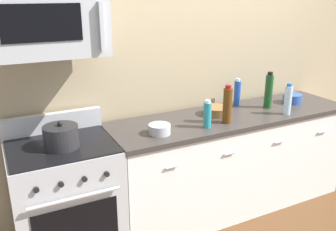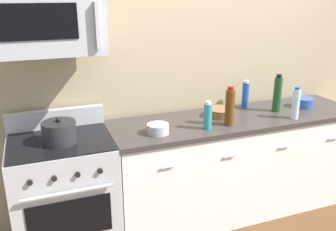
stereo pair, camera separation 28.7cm
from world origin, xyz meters
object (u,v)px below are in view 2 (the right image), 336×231
(microwave, at_px, (47,24))
(stockpot, at_px, (59,132))
(range_oven, at_px, (65,194))
(bottle_soda_blue, at_px, (245,94))
(bottle_wine_green, at_px, (277,94))
(bowl_wooden_salad, at_px, (221,112))
(bowl_blue_mixing, at_px, (304,102))
(bowl_steel_prep, at_px, (158,129))
(bottle_dish_soap, at_px, (208,116))
(bottle_water_clear, at_px, (296,104))
(bottle_wine_amber, at_px, (230,107))

(microwave, xyz_separation_m, stockpot, (-0.00, -0.10, -0.75))
(range_oven, height_order, stockpot, stockpot)
(range_oven, xyz_separation_m, microwave, (0.00, 0.04, 1.28))
(bottle_soda_blue, xyz_separation_m, bottle_wine_green, (0.20, -0.21, 0.04))
(bottle_wine_green, distance_m, stockpot, 1.92)
(microwave, relative_size, bowl_wooden_salad, 3.21)
(bowl_blue_mixing, xyz_separation_m, bowl_wooden_salad, (-0.86, 0.04, -0.01))
(bottle_soda_blue, height_order, bowl_steel_prep, bottle_soda_blue)
(bowl_wooden_salad, bearing_deg, bowl_blue_mixing, -2.54)
(bottle_dish_soap, xyz_separation_m, bowl_steel_prep, (-0.40, 0.05, -0.07))
(bottle_soda_blue, bearing_deg, bottle_water_clear, -62.54)
(bottle_water_clear, xyz_separation_m, bottle_wine_amber, (-0.61, 0.06, 0.02))
(bowl_blue_mixing, bearing_deg, bottle_wine_amber, -168.93)
(bottle_wine_amber, bearing_deg, bowl_wooden_salad, 78.31)
(range_oven, distance_m, bottle_soda_blue, 1.82)
(bottle_dish_soap, distance_m, bottle_wine_amber, 0.21)
(bowl_blue_mixing, bearing_deg, bottle_soda_blue, 159.43)
(bottle_soda_blue, relative_size, bottle_wine_amber, 0.80)
(range_oven, bearing_deg, bottle_dish_soap, -8.87)
(stockpot, bearing_deg, bottle_wine_green, 1.94)
(bottle_water_clear, bearing_deg, bottle_wine_amber, 174.50)
(bottle_water_clear, bearing_deg, stockpot, 175.23)
(bottle_dish_soap, distance_m, bowl_wooden_salad, 0.35)
(bottle_dish_soap, bearing_deg, bottle_wine_amber, 5.35)
(microwave, relative_size, bottle_wine_green, 2.18)
(bottle_dish_soap, xyz_separation_m, bowl_wooden_salad, (0.25, 0.23, -0.07))
(stockpot, bearing_deg, bottle_water_clear, -4.77)
(bowl_wooden_salad, bearing_deg, bottle_wine_green, -5.03)
(bottle_wine_amber, height_order, stockpot, bottle_wine_amber)
(bottle_water_clear, height_order, bottle_wine_green, bottle_wine_green)
(microwave, bearing_deg, bottle_soda_blue, 5.74)
(bottle_wine_green, relative_size, bowl_steel_prep, 2.02)
(bottle_wine_green, distance_m, bottle_wine_amber, 0.61)
(bottle_water_clear, xyz_separation_m, bottle_soda_blue, (-0.22, 0.43, -0.01))
(bowl_steel_prep, distance_m, bowl_wooden_salad, 0.68)
(bottle_wine_green, height_order, bowl_blue_mixing, bottle_wine_green)
(range_oven, bearing_deg, microwave, 89.71)
(range_oven, relative_size, bowl_blue_mixing, 5.92)
(bottle_water_clear, relative_size, bottle_wine_green, 0.82)
(bottle_wine_amber, relative_size, bowl_wooden_salad, 1.39)
(bottle_soda_blue, height_order, bowl_blue_mixing, bottle_soda_blue)
(bottle_water_clear, distance_m, stockpot, 1.94)
(bowl_blue_mixing, distance_m, bowl_wooden_salad, 0.86)
(bottle_dish_soap, bearing_deg, range_oven, 171.13)
(bottle_wine_green, relative_size, bowl_wooden_salad, 1.47)
(bottle_water_clear, relative_size, bottle_soda_blue, 1.09)
(bottle_wine_amber, bearing_deg, range_oven, 173.29)
(bottle_wine_green, bearing_deg, bottle_wine_amber, -163.98)
(bottle_dish_soap, xyz_separation_m, stockpot, (-1.12, 0.12, -0.03))
(bottle_dish_soap, bearing_deg, microwave, 168.92)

